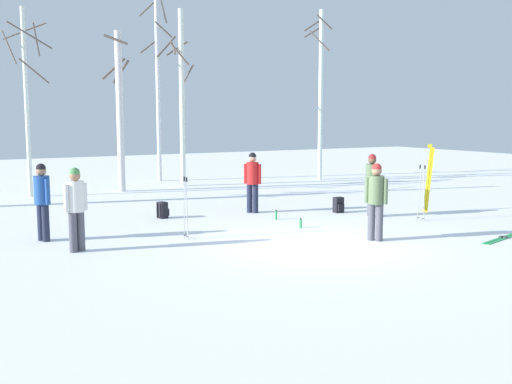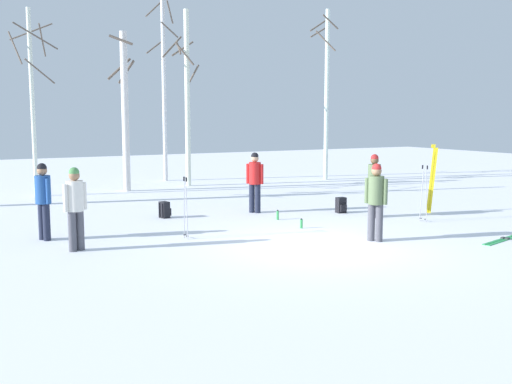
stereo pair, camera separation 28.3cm
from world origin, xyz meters
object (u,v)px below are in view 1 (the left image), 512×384
at_px(person_1, 376,197).
at_px(birch_tree_5, 181,95).
at_px(person_0, 76,204).
at_px(water_bottle_0, 301,223).
at_px(backpack_1, 163,210).
at_px(ski_poles_1, 422,191).
at_px(ski_poles_0, 186,206).
at_px(ski_pair_lying_0, 502,238).
at_px(birch_tree_3, 120,109).
at_px(backpack_0, 339,205).
at_px(person_4, 252,178).
at_px(birch_tree_2, 27,96).
at_px(birch_tree_6, 320,91).
at_px(person_3, 42,197).
at_px(birch_tree_4, 158,86).
at_px(ski_pair_planted_0, 429,179).
at_px(person_2, 372,181).
at_px(water_bottle_1, 276,215).

distance_m(person_1, birch_tree_5, 12.01).
xyz_separation_m(person_0, water_bottle_0, (5.37, -0.11, -0.87)).
bearing_deg(backpack_1, ski_poles_1, -32.91).
relative_size(person_1, ski_poles_0, 1.23).
xyz_separation_m(ski_pair_lying_0, birch_tree_3, (-4.92, 12.51, 2.96)).
bearing_deg(birch_tree_5, backpack_0, -80.69).
relative_size(person_4, backpack_0, 3.90).
height_order(person_4, birch_tree_2, birch_tree_2).
height_order(person_0, birch_tree_6, birch_tree_6).
relative_size(person_3, birch_tree_6, 0.24).
distance_m(ski_pair_lying_0, ski_poles_1, 2.71).
distance_m(birch_tree_4, birch_tree_5, 2.23).
distance_m(ski_pair_lying_0, backpack_0, 4.86).
relative_size(ski_poles_1, birch_tree_5, 0.22).
distance_m(water_bottle_0, birch_tree_2, 10.99).
bearing_deg(person_4, person_3, -169.29).
bearing_deg(person_4, backpack_1, 171.32).
bearing_deg(ski_pair_planted_0, person_3, 172.81).
distance_m(person_1, backpack_0, 3.94).
relative_size(ski_pair_lying_0, backpack_1, 3.92).
bearing_deg(birch_tree_4, birch_tree_5, -86.24).
xyz_separation_m(person_4, birch_tree_3, (-1.79, 6.57, 1.99)).
bearing_deg(person_0, birch_tree_4, 62.42).
xyz_separation_m(person_3, ski_pair_lying_0, (9.02, -4.82, -0.97)).
xyz_separation_m(birch_tree_3, birch_tree_4, (2.44, 2.66, 0.98)).
relative_size(person_1, person_4, 1.00).
bearing_deg(person_4, ski_poles_1, -46.17).
bearing_deg(backpack_0, ski_poles_0, -166.37).
bearing_deg(birch_tree_6, person_2, -117.07).
distance_m(birch_tree_2, birch_tree_5, 5.73).
bearing_deg(water_bottle_1, birch_tree_6, 48.17).
bearing_deg(backpack_0, birch_tree_2, 131.87).
height_order(ski_pair_lying_0, backpack_0, backpack_0).
bearing_deg(backpack_0, birch_tree_6, 58.01).
relative_size(person_1, person_2, 1.00).
bearing_deg(birch_tree_2, person_3, -97.13).
xyz_separation_m(birch_tree_4, birch_tree_5, (0.14, -2.18, -0.41)).
bearing_deg(birch_tree_3, person_1, -78.54).
bearing_deg(birch_tree_4, person_0, -117.58).
bearing_deg(person_2, person_0, -177.51).
relative_size(person_4, birch_tree_2, 0.27).
bearing_deg(person_2, person_3, 172.75).
xyz_separation_m(person_3, ski_pair_planted_0, (10.28, -1.30, -0.01)).
bearing_deg(birch_tree_5, water_bottle_0, -95.40).
distance_m(ski_poles_1, birch_tree_5, 11.01).
distance_m(birch_tree_3, birch_tree_5, 2.69).
xyz_separation_m(person_0, birch_tree_4, (6.14, 11.76, 2.97)).
distance_m(person_1, person_4, 4.71).
height_order(ski_pair_planted_0, water_bottle_1, ski_pair_planted_0).
bearing_deg(ski_pair_planted_0, person_2, 173.05).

